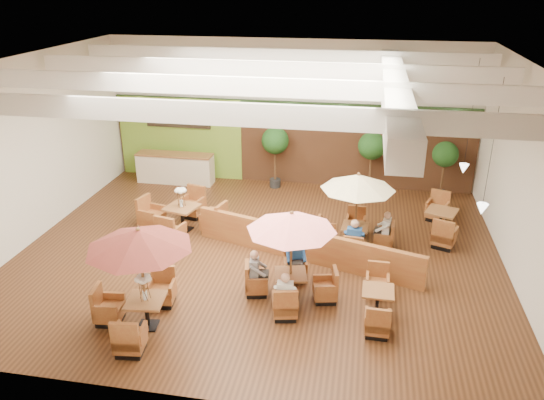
% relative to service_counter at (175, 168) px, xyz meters
% --- Properties ---
extents(room, '(14.04, 14.00, 5.52)m').
position_rel_service_counter_xyz_m(room, '(4.65, -3.88, 3.05)').
color(room, '#381E0F').
rests_on(room, ground).
extents(service_counter, '(3.00, 0.75, 1.18)m').
position_rel_service_counter_xyz_m(service_counter, '(0.00, 0.00, 0.00)').
color(service_counter, beige).
rests_on(service_counter, ground).
extents(booth_divider, '(6.69, 2.25, 0.96)m').
position_rel_service_counter_xyz_m(booth_divider, '(5.75, -5.32, -0.10)').
color(booth_divider, brown).
rests_on(booth_divider, ground).
extents(table_0, '(2.47, 2.57, 2.58)m').
position_rel_service_counter_xyz_m(table_0, '(2.51, -9.09, 1.26)').
color(table_0, brown).
rests_on(table_0, ground).
extents(table_1, '(2.44, 2.44, 2.41)m').
position_rel_service_counter_xyz_m(table_1, '(5.66, -7.28, 1.08)').
color(table_1, brown).
rests_on(table_1, ground).
extents(table_2, '(2.34, 2.34, 2.38)m').
position_rel_service_counter_xyz_m(table_2, '(7.16, -4.21, 1.05)').
color(table_2, brown).
rests_on(table_2, ground).
extents(table_3, '(2.92, 2.92, 1.61)m').
position_rel_service_counter_xyz_m(table_3, '(1.69, -4.07, -0.14)').
color(table_3, brown).
rests_on(table_3, ground).
extents(table_4, '(0.76, 2.23, 0.84)m').
position_rel_service_counter_xyz_m(table_4, '(7.82, -7.61, -0.26)').
color(table_4, brown).
rests_on(table_4, ground).
extents(table_5, '(1.13, 2.78, 0.98)m').
position_rel_service_counter_xyz_m(table_5, '(9.80, -2.79, -0.21)').
color(table_5, brown).
rests_on(table_5, ground).
extents(topiary_0, '(1.02, 1.02, 2.38)m').
position_rel_service_counter_xyz_m(topiary_0, '(3.95, 0.20, 1.19)').
color(topiary_0, black).
rests_on(topiary_0, ground).
extents(topiary_1, '(1.02, 1.02, 2.36)m').
position_rel_service_counter_xyz_m(topiary_1, '(7.54, 0.20, 1.18)').
color(topiary_1, black).
rests_on(topiary_1, ground).
extents(topiary_2, '(0.92, 0.92, 2.15)m').
position_rel_service_counter_xyz_m(topiary_2, '(10.14, 0.20, 1.02)').
color(topiary_2, black).
rests_on(topiary_2, ground).
extents(diner_0, '(0.38, 0.31, 0.77)m').
position_rel_service_counter_xyz_m(diner_0, '(5.66, -8.16, 0.17)').
color(diner_0, silver).
rests_on(diner_0, ground).
extents(diner_1, '(0.42, 0.38, 0.76)m').
position_rel_service_counter_xyz_m(diner_1, '(5.66, -6.41, 0.16)').
color(diner_1, '#224E94').
rests_on(diner_1, ground).
extents(diner_2, '(0.34, 0.41, 0.79)m').
position_rel_service_counter_xyz_m(diner_2, '(4.78, -7.28, 0.17)').
color(diner_2, gray).
rests_on(diner_2, ground).
extents(diner_3, '(0.42, 0.35, 0.85)m').
position_rel_service_counter_xyz_m(diner_3, '(7.16, -5.08, 0.19)').
color(diner_3, '#224E94').
rests_on(diner_3, ground).
extents(diner_4, '(0.34, 0.40, 0.76)m').
position_rel_service_counter_xyz_m(diner_4, '(8.02, -4.21, 0.16)').
color(diner_4, silver).
rests_on(diner_4, ground).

